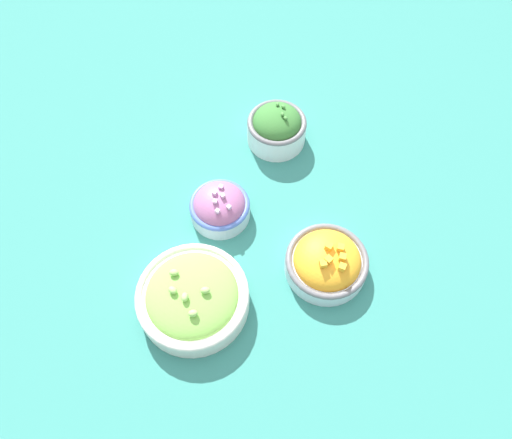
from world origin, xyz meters
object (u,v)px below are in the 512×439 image
Objects in this scene: bowl_squash at (327,262)px; bowl_lettuce at (193,297)px; bowl_broccoli at (277,127)px; bowl_red_onion at (220,207)px.

bowl_squash reaches higher than bowl_lettuce.
bowl_squash is at bearing 13.15° from bowl_broccoli.
bowl_squash is 0.77× the size of bowl_lettuce.
bowl_squash is 0.32m from bowl_broccoli.
bowl_broccoli is at bearing 155.18° from bowl_lettuce.
bowl_lettuce is at bearing -14.70° from bowl_red_onion.
bowl_red_onion is 0.77× the size of bowl_squash.
bowl_red_onion is at bearing -33.55° from bowl_broccoli.
bowl_red_onion and bowl_lettuce have the same top height.
bowl_red_onion is 0.23m from bowl_squash.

